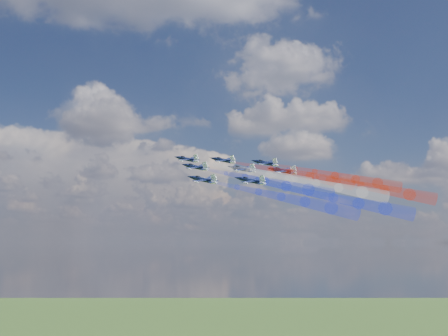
{
  "coord_description": "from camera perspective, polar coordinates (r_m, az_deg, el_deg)",
  "views": [
    {
      "loc": [
        -7.8,
        -154.43,
        106.17
      ],
      "look_at": [
        -3.97,
        12.24,
        130.59
      ],
      "focal_mm": 41.14,
      "sensor_mm": 36.0,
      "label": 1
    }
  ],
  "objects": [
    {
      "name": "trail_inner_right",
      "position": [
        165.02,
        7.32,
        -0.52
      ],
      "size": [
        36.31,
        27.53,
        14.7
      ],
      "primitive_type": null,
      "rotation": [
        0.25,
        -0.26,
        0.9
      ],
      "color": "red"
    },
    {
      "name": "jet_lead",
      "position": [
        179.4,
        -4.12,
        0.98
      ],
      "size": [
        14.64,
        14.19,
        7.9
      ],
      "primitive_type": null,
      "rotation": [
        0.25,
        -0.26,
        0.9
      ],
      "color": "black"
    },
    {
      "name": "jet_inner_left",
      "position": [
        165.59,
        -3.17,
        0.11
      ],
      "size": [
        14.64,
        14.19,
        7.9
      ],
      "primitive_type": null,
      "rotation": [
        0.25,
        -0.26,
        0.9
      ],
      "color": "black"
    },
    {
      "name": "jet_center_third",
      "position": [
        165.88,
        2.05,
        -0.12
      ],
      "size": [
        14.64,
        14.19,
        7.9
      ],
      "primitive_type": null,
      "rotation": [
        0.25,
        -0.26,
        0.9
      ],
      "color": "black"
    },
    {
      "name": "jet_rear_left",
      "position": [
        152.26,
        3.01,
        -1.42
      ],
      "size": [
        14.64,
        14.19,
        7.9
      ],
      "primitive_type": null,
      "rotation": [
        0.25,
        -0.26,
        0.9
      ],
      "color": "black"
    },
    {
      "name": "trail_rear_right",
      "position": [
        156.25,
        14.96,
        -1.87
      ],
      "size": [
        36.31,
        27.53,
        14.7
      ],
      "primitive_type": null,
      "rotation": [
        0.25,
        -0.26,
        0.9
      ],
      "color": "red"
    },
    {
      "name": "trail_outer_left",
      "position": [
        136.41,
        6.38,
        -3.2
      ],
      "size": [
        36.31,
        27.53,
        14.7
      ],
      "primitive_type": null,
      "rotation": [
        0.25,
        -0.26,
        0.9
      ],
      "color": "#1B2EED"
    },
    {
      "name": "jet_outer_left",
      "position": [
        150.23,
        -2.35,
        -1.3
      ],
      "size": [
        14.64,
        14.19,
        7.9
      ],
      "primitive_type": null,
      "rotation": [
        0.25,
        -0.26,
        0.9
      ],
      "color": "black"
    },
    {
      "name": "jet_outer_right",
      "position": [
        181.04,
        4.62,
        0.57
      ],
      "size": [
        14.64,
        14.19,
        7.9
      ],
      "primitive_type": null,
      "rotation": [
        0.25,
        -0.26,
        0.9
      ],
      "color": "black"
    },
    {
      "name": "trail_center_third",
      "position": [
        153.56,
        10.21,
        -1.7
      ],
      "size": [
        36.31,
        27.53,
        14.7
      ],
      "primitive_type": null,
      "rotation": [
        0.25,
        -0.26,
        0.9
      ],
      "color": "white"
    },
    {
      "name": "trail_outer_right",
      "position": [
        169.58,
        12.21,
        -0.81
      ],
      "size": [
        36.31,
        27.53,
        14.7
      ],
      "primitive_type": null,
      "rotation": [
        0.25,
        -0.26,
        0.9
      ],
      "color": "red"
    },
    {
      "name": "jet_rear_right",
      "position": [
        166.68,
        6.56,
        -0.3
      ],
      "size": [
        14.64,
        14.19,
        7.9
      ],
      "primitive_type": null,
      "rotation": [
        0.25,
        -0.26,
        0.9
      ],
      "color": "black"
    },
    {
      "name": "trail_rear_left",
      "position": [
        140.6,
        12.04,
        -3.25
      ],
      "size": [
        36.31,
        27.53,
        14.7
      ],
      "primitive_type": null,
      "rotation": [
        0.25,
        -0.26,
        0.9
      ],
      "color": "#1B2EED"
    },
    {
      "name": "jet_inner_right",
      "position": [
        178.4,
        -0.08,
        0.87
      ],
      "size": [
        14.64,
        14.19,
        7.9
      ],
      "primitive_type": null,
      "rotation": [
        0.25,
        -0.26,
        0.9
      ],
      "color": "black"
    },
    {
      "name": "trail_lead",
      "position": [
        164.41,
        2.93,
        -0.39
      ],
      "size": [
        36.31,
        27.53,
        14.7
      ],
      "primitive_type": null,
      "rotation": [
        0.25,
        -0.26,
        0.9
      ],
      "color": "white"
    },
    {
      "name": "trail_inner_left",
      "position": [
        151.16,
        4.6,
        -1.47
      ],
      "size": [
        36.31,
        27.53,
        14.7
      ],
      "primitive_type": null,
      "rotation": [
        0.25,
        -0.26,
        0.9
      ],
      "color": "#1B2EED"
    }
  ]
}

